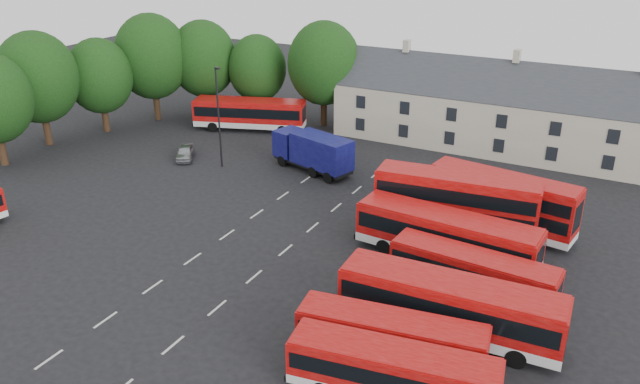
{
  "coord_description": "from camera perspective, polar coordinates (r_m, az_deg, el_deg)",
  "views": [
    {
      "loc": [
        25.01,
        -30.8,
        21.27
      ],
      "look_at": [
        4.74,
        7.69,
        2.2
      ],
      "focal_mm": 35.0,
      "sensor_mm": 36.0,
      "label": 1
    }
  ],
  "objects": [
    {
      "name": "bus_row_d",
      "position": [
        39.21,
        13.78,
        -7.0
      ],
      "size": [
        10.27,
        3.09,
        2.86
      ],
      "rotation": [
        0.0,
        0.0,
        -0.08
      ],
      "color": "silver",
      "rests_on": "ground"
    },
    {
      "name": "box_truck",
      "position": [
        56.74,
        -0.62,
        3.81
      ],
      "size": [
        8.48,
        4.68,
        3.54
      ],
      "rotation": [
        0.0,
        0.0,
        -0.28
      ],
      "color": "black",
      "rests_on": "ground"
    },
    {
      "name": "silver_car",
      "position": [
        61.59,
        -12.22,
        3.55
      ],
      "size": [
        3.3,
        4.06,
        1.3
      ],
      "primitive_type": "imported",
      "rotation": [
        0.0,
        0.0,
        0.55
      ],
      "color": "#9A9BA1",
      "rests_on": "ground"
    },
    {
      "name": "treeline",
      "position": [
        69.44,
        -14.52,
        10.8
      ],
      "size": [
        29.92,
        32.59,
        12.01
      ],
      "color": "black",
      "rests_on": "ground"
    },
    {
      "name": "bus_row_a",
      "position": [
        30.89,
        6.66,
        -15.82
      ],
      "size": [
        10.26,
        3.75,
        2.84
      ],
      "rotation": [
        0.0,
        0.0,
        0.15
      ],
      "color": "silver",
      "rests_on": "ground"
    },
    {
      "name": "bus_north",
      "position": [
        68.74,
        -6.46,
        7.28
      ],
      "size": [
        12.29,
        6.54,
        3.41
      ],
      "rotation": [
        0.0,
        0.0,
        0.33
      ],
      "color": "silver",
      "rests_on": "ground"
    },
    {
      "name": "bus_dd_south",
      "position": [
        45.78,
        12.31,
        -0.85
      ],
      "size": [
        11.75,
        3.83,
        4.73
      ],
      "rotation": [
        0.0,
        0.0,
        0.11
      ],
      "color": "silver",
      "rests_on": "ground"
    },
    {
      "name": "bus_dd_north",
      "position": [
        47.4,
        16.3,
        -0.65
      ],
      "size": [
        11.0,
        4.03,
        4.41
      ],
      "rotation": [
        0.0,
        0.0,
        -0.15
      ],
      "color": "silver",
      "rests_on": "ground"
    },
    {
      "name": "lamppost",
      "position": [
        57.61,
        -9.25,
        6.97
      ],
      "size": [
        0.65,
        0.38,
        9.39
      ],
      "rotation": [
        0.0,
        0.0,
        -0.28
      ],
      "color": "black",
      "rests_on": "ground"
    },
    {
      "name": "bus_row_b",
      "position": [
        33.05,
        6.52,
        -12.91
      ],
      "size": [
        9.98,
        3.63,
        2.76
      ],
      "rotation": [
        0.0,
        0.0,
        0.15
      ],
      "color": "silver",
      "rests_on": "ground"
    },
    {
      "name": "terrace_houses",
      "position": [
        64.2,
        16.96,
        6.9
      ],
      "size": [
        35.7,
        7.13,
        10.06
      ],
      "color": "beige",
      "rests_on": "ground"
    },
    {
      "name": "bus_row_c",
      "position": [
        35.25,
        11.79,
        -9.9
      ],
      "size": [
        12.29,
        3.35,
        3.44
      ],
      "rotation": [
        0.0,
        0.0,
        0.04
      ],
      "color": "silver",
      "rests_on": "ground"
    },
    {
      "name": "bus_row_e",
      "position": [
        42.42,
        11.49,
        -3.75
      ],
      "size": [
        12.39,
        3.65,
        3.46
      ],
      "rotation": [
        0.0,
        0.0,
        -0.07
      ],
      "color": "silver",
      "rests_on": "ground"
    },
    {
      "name": "ground",
      "position": [
        45.02,
        -9.99,
        -4.92
      ],
      "size": [
        140.0,
        140.0,
        0.0
      ],
      "primitive_type": "plane",
      "color": "black",
      "rests_on": "ground"
    },
    {
      "name": "lane_markings",
      "position": [
        45.11,
        -5.91,
        -4.59
      ],
      "size": [
        5.15,
        33.8,
        0.01
      ],
      "color": "beige",
      "rests_on": "ground"
    }
  ]
}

